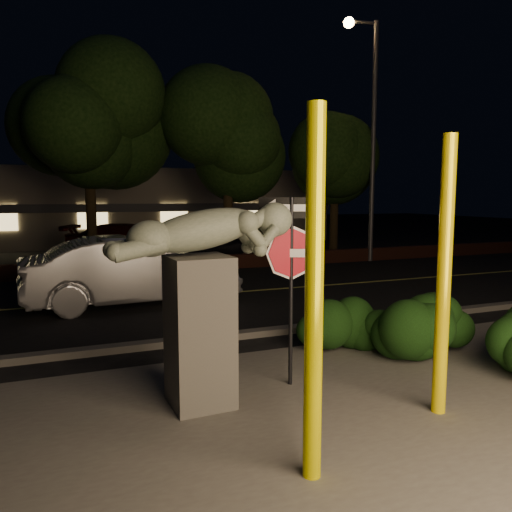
{
  "coord_description": "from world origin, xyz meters",
  "views": [
    {
      "loc": [
        -3.7,
        -5.46,
        2.6
      ],
      "look_at": [
        -0.63,
        2.17,
        1.6
      ],
      "focal_mm": 35.0,
      "sensor_mm": 36.0,
      "label": 1
    }
  ],
  "objects_px": {
    "yellow_pole_right": "(444,278)",
    "yellow_pole_left": "(314,298)",
    "streetlight": "(369,120)",
    "parked_car_dark": "(233,244)",
    "silver_sedan": "(132,271)",
    "parked_car_darkred": "(132,242)",
    "sculpture": "(202,283)",
    "signpost": "(291,253)"
  },
  "relations": [
    {
      "from": "yellow_pole_right",
      "to": "streetlight",
      "type": "height_order",
      "value": "streetlight"
    },
    {
      "from": "yellow_pole_right",
      "to": "silver_sedan",
      "type": "relative_size",
      "value": 0.66
    },
    {
      "from": "silver_sedan",
      "to": "parked_car_dark",
      "type": "relative_size",
      "value": 0.99
    },
    {
      "from": "yellow_pole_left",
      "to": "yellow_pole_right",
      "type": "relative_size",
      "value": 1.03
    },
    {
      "from": "yellow_pole_right",
      "to": "sculpture",
      "type": "height_order",
      "value": "yellow_pole_right"
    },
    {
      "from": "sculpture",
      "to": "streetlight",
      "type": "height_order",
      "value": "streetlight"
    },
    {
      "from": "sculpture",
      "to": "streetlight",
      "type": "distance_m",
      "value": 15.14
    },
    {
      "from": "yellow_pole_right",
      "to": "signpost",
      "type": "height_order",
      "value": "yellow_pole_right"
    },
    {
      "from": "signpost",
      "to": "parked_car_darkred",
      "type": "height_order",
      "value": "signpost"
    },
    {
      "from": "streetlight",
      "to": "parked_car_dark",
      "type": "height_order",
      "value": "streetlight"
    },
    {
      "from": "signpost",
      "to": "streetlight",
      "type": "distance_m",
      "value": 14.14
    },
    {
      "from": "yellow_pole_left",
      "to": "parked_car_dark",
      "type": "height_order",
      "value": "yellow_pole_left"
    },
    {
      "from": "yellow_pole_right",
      "to": "silver_sedan",
      "type": "height_order",
      "value": "yellow_pole_right"
    },
    {
      "from": "yellow_pole_left",
      "to": "signpost",
      "type": "height_order",
      "value": "yellow_pole_left"
    },
    {
      "from": "yellow_pole_right",
      "to": "yellow_pole_left",
      "type": "bearing_deg",
      "value": -162.41
    },
    {
      "from": "parked_car_darkred",
      "to": "yellow_pole_left",
      "type": "bearing_deg",
      "value": -163.99
    },
    {
      "from": "yellow_pole_left",
      "to": "signpost",
      "type": "relative_size",
      "value": 1.32
    },
    {
      "from": "streetlight",
      "to": "signpost",
      "type": "bearing_deg",
      "value": -116.64
    },
    {
      "from": "silver_sedan",
      "to": "parked_car_darkred",
      "type": "bearing_deg",
      "value": -12.44
    },
    {
      "from": "sculpture",
      "to": "parked_car_dark",
      "type": "distance_m",
      "value": 13.73
    },
    {
      "from": "yellow_pole_left",
      "to": "parked_car_darkred",
      "type": "distance_m",
      "value": 16.38
    },
    {
      "from": "sculpture",
      "to": "signpost",
      "type": "bearing_deg",
      "value": 5.09
    },
    {
      "from": "parked_car_dark",
      "to": "yellow_pole_right",
      "type": "bearing_deg",
      "value": 173.33
    },
    {
      "from": "streetlight",
      "to": "silver_sedan",
      "type": "bearing_deg",
      "value": -142.48
    },
    {
      "from": "yellow_pole_left",
      "to": "sculpture",
      "type": "bearing_deg",
      "value": 103.66
    },
    {
      "from": "silver_sedan",
      "to": "parked_car_darkred",
      "type": "distance_m",
      "value": 8.31
    },
    {
      "from": "yellow_pole_left",
      "to": "sculpture",
      "type": "xyz_separation_m",
      "value": [
        -0.47,
        1.95,
        -0.14
      ]
    },
    {
      "from": "yellow_pole_left",
      "to": "signpost",
      "type": "xyz_separation_m",
      "value": [
        0.81,
        2.11,
        0.14
      ]
    },
    {
      "from": "yellow_pole_right",
      "to": "signpost",
      "type": "bearing_deg",
      "value": 130.96
    },
    {
      "from": "parked_car_dark",
      "to": "parked_car_darkred",
      "type": "bearing_deg",
      "value": 69.34
    },
    {
      "from": "sculpture",
      "to": "parked_car_darkred",
      "type": "xyz_separation_m",
      "value": [
        1.19,
        14.4,
        -0.8
      ]
    },
    {
      "from": "silver_sedan",
      "to": "parked_car_dark",
      "type": "height_order",
      "value": "silver_sedan"
    },
    {
      "from": "yellow_pole_right",
      "to": "streetlight",
      "type": "relative_size",
      "value": 0.36
    },
    {
      "from": "silver_sedan",
      "to": "parked_car_dark",
      "type": "distance_m",
      "value": 8.22
    },
    {
      "from": "signpost",
      "to": "parked_car_dark",
      "type": "distance_m",
      "value": 13.19
    },
    {
      "from": "signpost",
      "to": "sculpture",
      "type": "height_order",
      "value": "signpost"
    },
    {
      "from": "silver_sedan",
      "to": "parked_car_darkred",
      "type": "relative_size",
      "value": 0.96
    },
    {
      "from": "streetlight",
      "to": "sculpture",
      "type": "bearing_deg",
      "value": -120.15
    },
    {
      "from": "yellow_pole_left",
      "to": "streetlight",
      "type": "xyz_separation_m",
      "value": [
        9.3,
        12.81,
        3.8
      ]
    },
    {
      "from": "streetlight",
      "to": "silver_sedan",
      "type": "xyz_separation_m",
      "value": [
        -9.75,
        -4.69,
        -4.67
      ]
    },
    {
      "from": "streetlight",
      "to": "parked_car_darkred",
      "type": "distance_m",
      "value": 10.42
    },
    {
      "from": "yellow_pole_left",
      "to": "parked_car_darkred",
      "type": "height_order",
      "value": "yellow_pole_left"
    }
  ]
}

